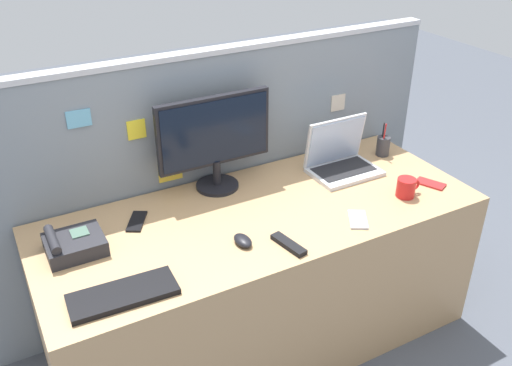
# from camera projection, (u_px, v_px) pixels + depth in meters

# --- Properties ---
(ground_plane) EXTENTS (10.00, 10.00, 0.00)m
(ground_plane) POSITION_uv_depth(u_px,v_px,m) (261.00, 335.00, 2.75)
(ground_plane) COLOR #4C515B
(desk) EXTENTS (1.93, 0.78, 0.72)m
(desk) POSITION_uv_depth(u_px,v_px,m) (261.00, 278.00, 2.58)
(desk) COLOR tan
(desk) RESTS_ON ground_plane
(cubicle_divider) EXTENTS (2.33, 0.07, 1.33)m
(cubicle_divider) POSITION_uv_depth(u_px,v_px,m) (219.00, 180.00, 2.75)
(cubicle_divider) COLOR gray
(cubicle_divider) RESTS_ON ground_plane
(desktop_monitor) EXTENTS (0.54, 0.20, 0.44)m
(desktop_monitor) POSITION_uv_depth(u_px,v_px,m) (215.00, 137.00, 2.48)
(desktop_monitor) COLOR black
(desktop_monitor) RESTS_ON desk
(laptop) EXTENTS (0.33, 0.23, 0.26)m
(laptop) POSITION_uv_depth(u_px,v_px,m) (340.00, 158.00, 2.70)
(laptop) COLOR silver
(laptop) RESTS_ON desk
(desk_phone) EXTENTS (0.22, 0.19, 0.10)m
(desk_phone) POSITION_uv_depth(u_px,v_px,m) (73.00, 244.00, 2.13)
(desk_phone) COLOR #232328
(desk_phone) RESTS_ON desk
(keyboard_main) EXTENTS (0.38, 0.17, 0.02)m
(keyboard_main) POSITION_uv_depth(u_px,v_px,m) (123.00, 294.00, 1.92)
(keyboard_main) COLOR black
(keyboard_main) RESTS_ON desk
(computer_mouse_right_hand) EXTENTS (0.06, 0.10, 0.03)m
(computer_mouse_right_hand) POSITION_uv_depth(u_px,v_px,m) (243.00, 240.00, 2.19)
(computer_mouse_right_hand) COLOR black
(computer_mouse_right_hand) RESTS_ON desk
(pen_cup) EXTENTS (0.07, 0.07, 0.19)m
(pen_cup) POSITION_uv_depth(u_px,v_px,m) (383.00, 146.00, 2.86)
(pen_cup) COLOR #333338
(pen_cup) RESTS_ON desk
(cell_phone_black_slab) EXTENTS (0.13, 0.16, 0.01)m
(cell_phone_black_slab) POSITION_uv_depth(u_px,v_px,m) (137.00, 221.00, 2.33)
(cell_phone_black_slab) COLOR black
(cell_phone_black_slab) RESTS_ON desk
(cell_phone_silver_slab) EXTENTS (0.14, 0.16, 0.01)m
(cell_phone_silver_slab) POSITION_uv_depth(u_px,v_px,m) (358.00, 220.00, 2.34)
(cell_phone_silver_slab) COLOR #B7BAC1
(cell_phone_silver_slab) RESTS_ON desk
(cell_phone_red_case) EXTENTS (0.12, 0.15, 0.01)m
(cell_phone_red_case) POSITION_uv_depth(u_px,v_px,m) (430.00, 184.00, 2.61)
(cell_phone_red_case) COLOR #B22323
(cell_phone_red_case) RESTS_ON desk
(tv_remote) EXTENTS (0.07, 0.18, 0.02)m
(tv_remote) POSITION_uv_depth(u_px,v_px,m) (289.00, 244.00, 2.18)
(tv_remote) COLOR black
(tv_remote) RESTS_ON desk
(coffee_mug) EXTENTS (0.12, 0.08, 0.09)m
(coffee_mug) POSITION_uv_depth(u_px,v_px,m) (406.00, 187.00, 2.50)
(coffee_mug) COLOR red
(coffee_mug) RESTS_ON desk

